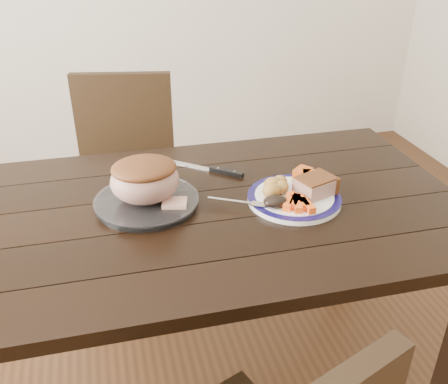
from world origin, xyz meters
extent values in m
plane|color=#472B16|center=(0.00, 0.00, 0.00)|extent=(4.00, 4.00, 0.00)
cube|color=black|center=(0.00, 0.00, 0.73)|extent=(1.61, 0.93, 0.04)
cube|color=black|center=(0.73, 0.36, 0.35)|extent=(0.07, 0.07, 0.71)
cube|color=black|center=(-0.18, 0.65, 0.45)|extent=(0.49, 0.49, 0.04)
cube|color=black|center=(-0.14, 0.85, 0.70)|extent=(0.42, 0.12, 0.46)
cube|color=black|center=(0.03, 0.79, 0.21)|extent=(0.04, 0.04, 0.43)
cube|color=black|center=(-0.04, 0.44, 0.21)|extent=(0.04, 0.04, 0.43)
cube|color=black|center=(-0.32, 0.86, 0.21)|extent=(0.04, 0.04, 0.43)
cube|color=black|center=(-0.40, 0.51, 0.21)|extent=(0.04, 0.04, 0.43)
cylinder|color=white|center=(0.29, -0.04, 0.76)|extent=(0.28, 0.28, 0.02)
torus|color=#110D43|center=(0.29, -0.04, 0.77)|extent=(0.28, 0.28, 0.02)
cylinder|color=white|center=(-0.14, 0.05, 0.76)|extent=(0.30, 0.30, 0.02)
cube|color=tan|center=(0.36, -0.04, 0.79)|extent=(0.13, 0.12, 0.05)
ellipsoid|color=gold|center=(0.24, 0.00, 0.79)|extent=(0.06, 0.05, 0.05)
ellipsoid|color=gold|center=(0.26, -0.02, 0.79)|extent=(0.05, 0.04, 0.04)
ellipsoid|color=gold|center=(0.22, -0.03, 0.79)|extent=(0.05, 0.05, 0.05)
ellipsoid|color=gold|center=(0.27, 0.02, 0.79)|extent=(0.05, 0.04, 0.04)
cube|color=#F85714|center=(0.27, -0.11, 0.78)|extent=(0.04, 0.07, 0.02)
cube|color=#F85714|center=(0.29, -0.10, 0.78)|extent=(0.03, 0.07, 0.02)
cube|color=#F85714|center=(0.25, -0.10, 0.78)|extent=(0.05, 0.07, 0.02)
cube|color=#F85714|center=(0.28, -0.08, 0.78)|extent=(0.04, 0.07, 0.02)
cube|color=#F85714|center=(0.27, -0.09, 0.78)|extent=(0.06, 0.07, 0.02)
cube|color=#F85714|center=(0.30, -0.12, 0.78)|extent=(0.03, 0.07, 0.02)
cube|color=orange|center=(0.37, 0.02, 0.79)|extent=(0.07, 0.06, 0.04)
cube|color=orange|center=(0.35, 0.05, 0.79)|extent=(0.07, 0.07, 0.04)
ellipsoid|color=black|center=(0.21, -0.09, 0.79)|extent=(0.07, 0.05, 0.03)
cube|color=silver|center=(0.10, -0.02, 0.77)|extent=(0.13, 0.08, 0.00)
cube|color=silver|center=(0.17, -0.07, 0.77)|extent=(0.05, 0.04, 0.00)
ellipsoid|color=#AA7767|center=(-0.14, 0.05, 0.83)|extent=(0.20, 0.17, 0.13)
cube|color=tan|center=(-0.06, -0.01, 0.78)|extent=(0.08, 0.07, 0.02)
cube|color=silver|center=(0.02, 0.29, 0.75)|extent=(0.17, 0.15, 0.00)
cube|color=black|center=(0.14, 0.19, 0.76)|extent=(0.10, 0.09, 0.01)
camera|label=1|loc=(-0.24, -1.24, 1.50)|focal=40.00mm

